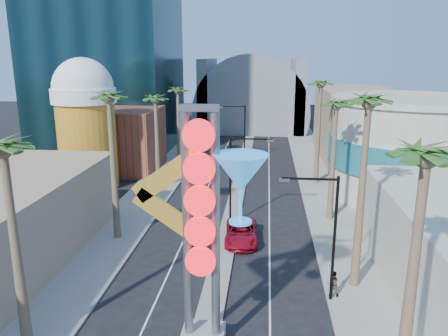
% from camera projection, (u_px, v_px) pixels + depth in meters
% --- Properties ---
extents(sidewalk_west, '(5.00, 100.00, 0.15)m').
position_uv_depth(sidewalk_west, '(165.00, 176.00, 54.46)').
color(sidewalk_west, gray).
rests_on(sidewalk_west, ground).
extents(sidewalk_east, '(5.00, 100.00, 0.15)m').
position_uv_depth(sidewalk_east, '(319.00, 180.00, 52.66)').
color(sidewalk_east, gray).
rests_on(sidewalk_east, ground).
extents(median, '(1.60, 84.00, 0.15)m').
position_uv_depth(median, '(242.00, 172.00, 56.45)').
color(median, gray).
rests_on(median, ground).
extents(brick_filler_west, '(10.00, 10.00, 8.00)m').
position_uv_depth(brick_filler_west, '(120.00, 140.00, 56.98)').
color(brick_filler_west, brown).
rests_on(brick_filler_west, ground).
extents(filler_east, '(10.00, 20.00, 10.00)m').
position_uv_depth(filler_east, '(356.00, 124.00, 63.33)').
color(filler_east, '#998963').
rests_on(filler_east, ground).
extents(beer_mug, '(7.00, 7.00, 14.50)m').
position_uv_depth(beer_mug, '(86.00, 119.00, 48.40)').
color(beer_mug, '#B55B18').
rests_on(beer_mug, ground).
extents(turquoise_building, '(16.60, 16.60, 10.60)m').
position_uv_depth(turquoise_building, '(409.00, 148.00, 45.74)').
color(turquoise_building, '#B4AF98').
rests_on(turquoise_building, ground).
extents(canopy, '(22.00, 16.00, 22.00)m').
position_uv_depth(canopy, '(252.00, 108.00, 88.14)').
color(canopy, slate).
rests_on(canopy, ground).
extents(neon_sign, '(6.53, 2.60, 12.55)m').
position_uv_depth(neon_sign, '(218.00, 215.00, 20.80)').
color(neon_sign, gray).
rests_on(neon_sign, ground).
extents(streetlight_0, '(3.79, 0.25, 8.00)m').
position_uv_depth(streetlight_0, '(237.00, 172.00, 37.85)').
color(streetlight_0, black).
rests_on(streetlight_0, ground).
extents(streetlight_1, '(3.79, 0.25, 8.00)m').
position_uv_depth(streetlight_1, '(241.00, 127.00, 61.08)').
color(streetlight_1, black).
rests_on(streetlight_1, ground).
extents(streetlight_2, '(3.45, 0.25, 8.00)m').
position_uv_depth(streetlight_2, '(327.00, 228.00, 25.72)').
color(streetlight_2, black).
rests_on(streetlight_2, ground).
extents(palm_0, '(2.40, 2.40, 11.70)m').
position_uv_depth(palm_0, '(4.00, 162.00, 20.15)').
color(palm_0, brown).
rests_on(palm_0, ground).
extents(palm_1, '(2.40, 2.40, 12.70)m').
position_uv_depth(palm_1, '(109.00, 107.00, 33.41)').
color(palm_1, brown).
rests_on(palm_1, ground).
extents(palm_2, '(2.40, 2.40, 11.20)m').
position_uv_depth(palm_2, '(156.00, 105.00, 47.24)').
color(palm_2, brown).
rests_on(palm_2, ground).
extents(palm_3, '(2.40, 2.40, 11.20)m').
position_uv_depth(palm_3, '(178.00, 95.00, 58.80)').
color(palm_3, brown).
rests_on(palm_3, ground).
extents(palm_4, '(2.40, 2.40, 12.20)m').
position_uv_depth(palm_4, '(425.00, 174.00, 16.40)').
color(palm_4, brown).
rests_on(palm_4, ground).
extents(palm_5, '(2.40, 2.40, 13.20)m').
position_uv_depth(palm_5, '(368.00, 115.00, 25.81)').
color(palm_5, brown).
rests_on(palm_5, ground).
extents(palm_6, '(2.40, 2.40, 11.70)m').
position_uv_depth(palm_6, '(336.00, 112.00, 37.71)').
color(palm_6, brown).
rests_on(palm_6, ground).
extents(palm_7, '(2.40, 2.40, 12.70)m').
position_uv_depth(palm_7, '(321.00, 91.00, 49.05)').
color(palm_7, brown).
rests_on(palm_7, ground).
extents(red_pickup, '(2.82, 5.66, 1.54)m').
position_uv_depth(red_pickup, '(241.00, 233.00, 35.33)').
color(red_pickup, '#A50C22').
rests_on(red_pickup, ground).
extents(pedestrian_b, '(0.87, 0.72, 1.66)m').
position_uv_depth(pedestrian_b, '(333.00, 284.00, 27.01)').
color(pedestrian_b, gray).
rests_on(pedestrian_b, sidewalk_east).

